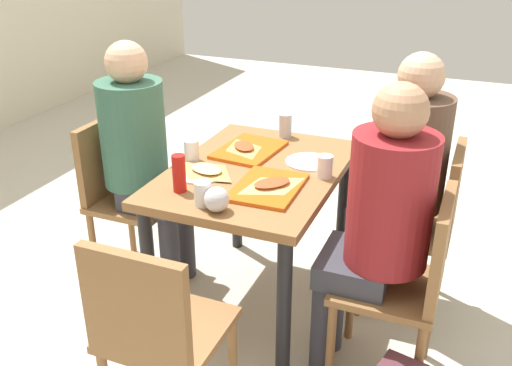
# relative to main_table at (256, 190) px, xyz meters

# --- Properties ---
(ground_plane) EXTENTS (10.00, 10.00, 0.02)m
(ground_plane) POSITION_rel_main_table_xyz_m (0.00, 0.00, -0.63)
(ground_plane) COLOR beige
(main_table) EXTENTS (1.04, 0.74, 0.73)m
(main_table) POSITION_rel_main_table_xyz_m (0.00, 0.00, 0.00)
(main_table) COLOR olive
(main_table) RESTS_ON ground_plane
(chair_near_left) EXTENTS (0.40, 0.40, 0.85)m
(chair_near_left) POSITION_rel_main_table_xyz_m (-0.26, -0.75, -0.12)
(chair_near_left) COLOR olive
(chair_near_left) RESTS_ON ground_plane
(chair_near_right) EXTENTS (0.40, 0.40, 0.85)m
(chair_near_right) POSITION_rel_main_table_xyz_m (0.26, -0.75, -0.12)
(chair_near_right) COLOR olive
(chair_near_right) RESTS_ON ground_plane
(chair_far_side) EXTENTS (0.40, 0.40, 0.85)m
(chair_far_side) POSITION_rel_main_table_xyz_m (0.00, 0.75, -0.12)
(chair_far_side) COLOR olive
(chair_far_side) RESTS_ON ground_plane
(chair_left_end) EXTENTS (0.40, 0.40, 0.85)m
(chair_left_end) POSITION_rel_main_table_xyz_m (-0.91, 0.00, -0.12)
(chair_left_end) COLOR olive
(chair_left_end) RESTS_ON ground_plane
(person_in_red) EXTENTS (0.32, 0.42, 1.26)m
(person_in_red) POSITION_rel_main_table_xyz_m (-0.26, -0.61, 0.12)
(person_in_red) COLOR #383842
(person_in_red) RESTS_ON ground_plane
(person_in_brown_jacket) EXTENTS (0.32, 0.42, 1.26)m
(person_in_brown_jacket) POSITION_rel_main_table_xyz_m (0.26, -0.61, 0.12)
(person_in_brown_jacket) COLOR #383842
(person_in_brown_jacket) RESTS_ON ground_plane
(person_far_side) EXTENTS (0.32, 0.42, 1.26)m
(person_far_side) POSITION_rel_main_table_xyz_m (-0.00, 0.61, 0.12)
(person_far_side) COLOR #383842
(person_far_side) RESTS_ON ground_plane
(tray_red_near) EXTENTS (0.37, 0.27, 0.02)m
(tray_red_near) POSITION_rel_main_table_xyz_m (-0.18, -0.13, 0.12)
(tray_red_near) COLOR #D85914
(tray_red_near) RESTS_ON main_table
(tray_red_far) EXTENTS (0.38, 0.29, 0.02)m
(tray_red_far) POSITION_rel_main_table_xyz_m (0.18, 0.11, 0.12)
(tray_red_far) COLOR #D85914
(tray_red_far) RESTS_ON main_table
(paper_plate_center) EXTENTS (0.22, 0.22, 0.01)m
(paper_plate_center) POSITION_rel_main_table_xyz_m (-0.16, 0.20, 0.11)
(paper_plate_center) COLOR white
(paper_plate_center) RESTS_ON main_table
(paper_plate_near_edge) EXTENTS (0.22, 0.22, 0.01)m
(paper_plate_near_edge) POSITION_rel_main_table_xyz_m (0.16, -0.20, 0.11)
(paper_plate_near_edge) COLOR white
(paper_plate_near_edge) RESTS_ON main_table
(pizza_slice_a) EXTENTS (0.27, 0.26, 0.02)m
(pizza_slice_a) POSITION_rel_main_table_xyz_m (-0.18, -0.15, 0.13)
(pizza_slice_a) COLOR #DBAD60
(pizza_slice_a) RESTS_ON tray_red_near
(pizza_slice_b) EXTENTS (0.24, 0.23, 0.02)m
(pizza_slice_b) POSITION_rel_main_table_xyz_m (0.17, 0.13, 0.13)
(pizza_slice_b) COLOR tan
(pizza_slice_b) RESTS_ON tray_red_far
(pizza_slice_c) EXTENTS (0.23, 0.27, 0.02)m
(pizza_slice_c) POSITION_rel_main_table_xyz_m (-0.14, 0.18, 0.13)
(pizza_slice_c) COLOR tan
(pizza_slice_c) RESTS_ON paper_plate_center
(plastic_cup_a) EXTENTS (0.07, 0.07, 0.10)m
(plastic_cup_a) POSITION_rel_main_table_xyz_m (-0.03, 0.31, 0.16)
(plastic_cup_a) COLOR white
(plastic_cup_a) RESTS_ON main_table
(plastic_cup_b) EXTENTS (0.07, 0.07, 0.10)m
(plastic_cup_b) POSITION_rel_main_table_xyz_m (0.03, -0.31, 0.16)
(plastic_cup_b) COLOR white
(plastic_cup_b) RESTS_ON main_table
(plastic_cup_c) EXTENTS (0.07, 0.07, 0.10)m
(plastic_cup_c) POSITION_rel_main_table_xyz_m (-0.42, 0.06, 0.16)
(plastic_cup_c) COLOR white
(plastic_cup_c) RESTS_ON main_table
(soda_can) EXTENTS (0.07, 0.07, 0.12)m
(soda_can) POSITION_rel_main_table_xyz_m (0.44, 0.02, 0.17)
(soda_can) COLOR #B7BCC6
(soda_can) RESTS_ON main_table
(condiment_bottle) EXTENTS (0.06, 0.06, 0.16)m
(condiment_bottle) POSITION_rel_main_table_xyz_m (-0.34, 0.20, 0.19)
(condiment_bottle) COLOR red
(condiment_bottle) RESTS_ON main_table
(foil_bundle) EXTENTS (0.10, 0.10, 0.10)m
(foil_bundle) POSITION_rel_main_table_xyz_m (-0.44, -0.02, 0.16)
(foil_bundle) COLOR silver
(foil_bundle) RESTS_ON main_table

